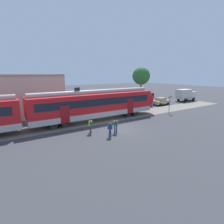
% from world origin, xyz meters
% --- Properties ---
extents(ground_plane, '(160.00, 160.00, 0.00)m').
position_xyz_m(ground_plane, '(0.00, 0.00, 0.00)').
color(ground_plane, '#38383D').
extents(track_bed, '(80.00, 4.40, 0.01)m').
position_xyz_m(track_bed, '(-11.57, 5.15, 0.01)').
color(track_bed, slate).
rests_on(track_bed, ground).
extents(commuter_train, '(38.05, 3.07, 4.73)m').
position_xyz_m(commuter_train, '(-9.09, 5.15, 2.25)').
color(commuter_train, '#B7B2AD').
rests_on(commuter_train, ground).
extents(pedestrian_yellow, '(0.54, 0.69, 1.67)m').
position_xyz_m(pedestrian_yellow, '(-3.71, 0.51, 0.99)').
color(pedestrian_yellow, navy).
rests_on(pedestrian_yellow, ground).
extents(pedestrian_navy, '(0.64, 0.58, 1.67)m').
position_xyz_m(pedestrian_navy, '(-2.51, -1.59, 0.99)').
color(pedestrian_navy, navy).
rests_on(pedestrian_navy, ground).
extents(pedestrian_grey, '(0.67, 0.53, 1.67)m').
position_xyz_m(pedestrian_grey, '(-1.33, -0.90, 0.99)').
color(pedestrian_grey, navy).
rests_on(pedestrian_grey, ground).
extents(parked_car_blue, '(4.00, 1.76, 1.54)m').
position_xyz_m(parked_car_blue, '(11.81, 8.97, 0.78)').
color(parked_car_blue, '#284799').
rests_on(parked_car_blue, ground).
extents(parked_car_tan, '(4.08, 1.92, 1.54)m').
position_xyz_m(parked_car_tan, '(16.68, 8.68, 0.78)').
color(parked_car_tan, tan).
rests_on(parked_car_tan, ground).
extents(box_truck, '(5.32, 2.27, 2.82)m').
position_xyz_m(box_truck, '(25.76, 9.26, 1.57)').
color(box_truck, beige).
rests_on(box_truck, ground).
extents(crossing_signal, '(0.96, 0.22, 3.00)m').
position_xyz_m(crossing_signal, '(11.61, 2.41, 2.01)').
color(crossing_signal, gray).
rests_on(crossing_signal, ground).
extents(background_building, '(14.69, 5.00, 9.20)m').
position_xyz_m(background_building, '(-10.62, 12.51, 3.21)').
color(background_building, '#B2A899').
rests_on(background_building, ground).
extents(street_tree_right, '(4.03, 4.03, 7.98)m').
position_xyz_m(street_tree_right, '(16.09, 14.53, 5.94)').
color(street_tree_right, brown).
rests_on(street_tree_right, ground).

